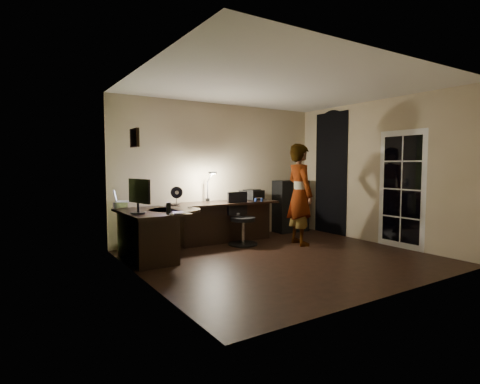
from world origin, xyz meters
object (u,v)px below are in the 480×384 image
desk_right (225,222)px  cabinet (291,206)px  person (300,194)px  desk_left (150,236)px  monitor (138,201)px  office_chair (243,219)px

desk_right → cabinet: 1.80m
person → cabinet: bearing=-21.2°
desk_left → person: person is taller
cabinet → monitor: bearing=-162.4°
desk_left → office_chair: bearing=4.1°
monitor → office_chair: (2.09, 0.42, -0.48)m
desk_right → person: size_ratio=1.10×
desk_right → office_chair: 0.48m
desk_right → desk_left: bearing=-158.8°
desk_right → office_chair: office_chair is taller
cabinet → person: person is taller
monitor → person: bearing=-14.3°
desk_right → cabinet: cabinet is taller
cabinet → monitor: 3.91m
desk_right → monitor: 2.23m
desk_left → monitor: size_ratio=2.43×
desk_left → office_chair: 1.84m
monitor → office_chair: 2.18m
monitor → desk_left: bearing=32.4°
cabinet → office_chair: size_ratio=1.17×
desk_left → monitor: 0.69m
cabinet → monitor: size_ratio=2.07×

